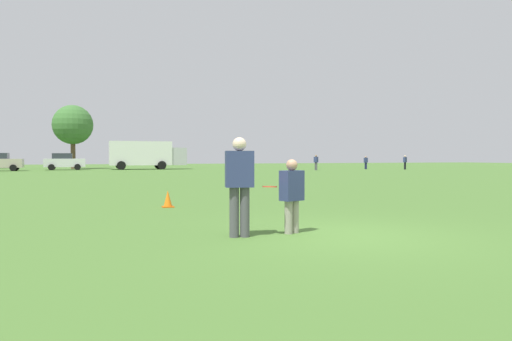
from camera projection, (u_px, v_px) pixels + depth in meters
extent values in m
plane|color=#47702D|center=(341.00, 236.00, 8.60)|extent=(177.90, 177.90, 0.00)
cylinder|color=#4C4C51|center=(234.00, 212.00, 8.45)|extent=(0.17, 0.17, 0.89)
cylinder|color=#4C4C51|center=(245.00, 212.00, 8.48)|extent=(0.17, 0.17, 0.89)
cube|color=navy|center=(239.00, 169.00, 8.45)|extent=(0.54, 0.38, 0.65)
sphere|color=beige|center=(239.00, 144.00, 8.43)|extent=(0.25, 0.25, 0.25)
cylinder|color=gray|center=(295.00, 217.00, 8.95)|extent=(0.15, 0.15, 0.61)
cylinder|color=gray|center=(289.00, 217.00, 8.84)|extent=(0.15, 0.15, 0.61)
cube|color=navy|center=(292.00, 186.00, 8.87)|extent=(0.49, 0.38, 0.56)
sphere|color=tan|center=(292.00, 165.00, 8.86)|extent=(0.22, 0.22, 0.22)
cylinder|color=#E54C33|center=(270.00, 187.00, 8.58)|extent=(0.27, 0.27, 0.05)
cube|color=#D8590C|center=(168.00, 207.00, 13.49)|extent=(0.32, 0.32, 0.03)
cone|color=orange|center=(168.00, 198.00, 13.48)|extent=(0.24, 0.24, 0.45)
cube|color=#B7AD99|center=(0.00, 163.00, 47.98)|extent=(4.22, 1.84, 0.90)
cylinder|color=black|center=(16.00, 167.00, 49.37)|extent=(0.66, 0.23, 0.66)
cylinder|color=black|center=(13.00, 168.00, 47.48)|extent=(0.66, 0.23, 0.66)
cube|color=silver|center=(65.00, 163.00, 51.82)|extent=(4.22, 1.84, 0.90)
cube|color=#2D333D|center=(62.00, 156.00, 51.71)|extent=(2.02, 1.66, 0.64)
cylinder|color=black|center=(78.00, 167.00, 53.21)|extent=(0.66, 0.23, 0.66)
cylinder|color=black|center=(78.00, 167.00, 51.33)|extent=(0.66, 0.23, 0.66)
cylinder|color=black|center=(53.00, 167.00, 52.34)|extent=(0.66, 0.23, 0.66)
cylinder|color=black|center=(51.00, 167.00, 50.46)|extent=(0.66, 0.23, 0.66)
cube|color=white|center=(141.00, 153.00, 54.12)|extent=(6.82, 2.57, 2.70)
cube|color=#B2B2B7|center=(177.00, 156.00, 55.53)|extent=(1.82, 2.32, 2.00)
cylinder|color=black|center=(159.00, 165.00, 56.19)|extent=(0.96, 0.29, 0.96)
cylinder|color=black|center=(162.00, 165.00, 53.60)|extent=(0.96, 0.29, 0.96)
cylinder|color=black|center=(120.00, 165.00, 54.71)|extent=(0.96, 0.29, 0.96)
cylinder|color=black|center=(121.00, 165.00, 52.13)|extent=(0.96, 0.29, 0.96)
cylinder|color=#1E234C|center=(366.00, 166.00, 55.11)|extent=(0.14, 0.14, 0.77)
cylinder|color=#1E234C|center=(365.00, 166.00, 55.05)|extent=(0.14, 0.14, 0.77)
cube|color=navy|center=(366.00, 160.00, 55.06)|extent=(0.43, 0.26, 0.55)
sphere|color=tan|center=(366.00, 157.00, 55.05)|extent=(0.21, 0.21, 0.21)
cylinder|color=#4C4C51|center=(315.00, 166.00, 51.08)|extent=(0.16, 0.16, 0.83)
cylinder|color=#4C4C51|center=(317.00, 166.00, 50.94)|extent=(0.16, 0.16, 0.83)
cube|color=navy|center=(316.00, 160.00, 50.99)|extent=(0.38, 0.51, 0.59)
sphere|color=#8C664C|center=(316.00, 156.00, 50.98)|extent=(0.23, 0.23, 0.23)
cylinder|color=black|center=(405.00, 166.00, 53.74)|extent=(0.15, 0.15, 0.81)
cylinder|color=black|center=(405.00, 166.00, 53.61)|extent=(0.15, 0.15, 0.81)
cube|color=navy|center=(405.00, 160.00, 53.65)|extent=(0.51, 0.43, 0.58)
sphere|color=#D8AD8C|center=(405.00, 156.00, 53.64)|extent=(0.22, 0.22, 0.22)
cylinder|color=brown|center=(73.00, 155.00, 56.66)|extent=(0.54, 0.54, 3.27)
sphere|color=#3D7033|center=(73.00, 125.00, 56.56)|extent=(4.67, 4.67, 4.67)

